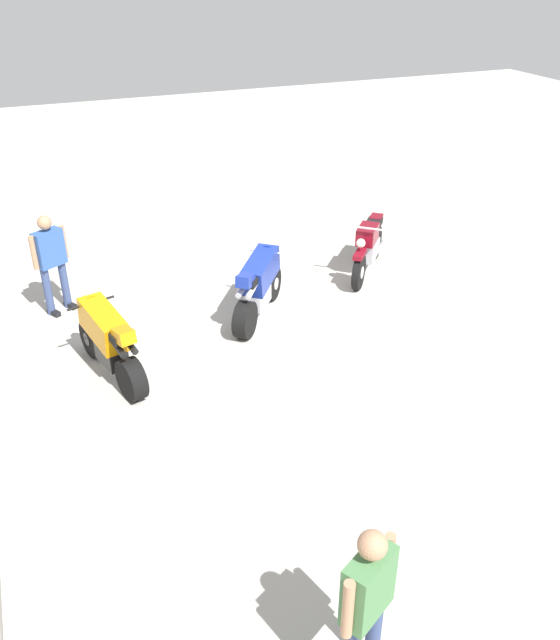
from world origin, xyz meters
name	(u,v)px	position (x,y,z in m)	size (l,w,h in m)	color
ground_plane	(303,350)	(0.00, 0.00, 0.00)	(40.00, 40.00, 0.00)	#B7B2A8
motorcycle_blue_sportbike	(259,284)	(1.26, 0.24, 0.59)	(1.63, 1.39, 1.14)	black
motorcycle_orange_sportbike	(108,339)	(0.43, 2.81, 0.59)	(1.94, 0.81, 1.14)	black
motorcycle_maroon_cruiser	(369,246)	(2.11, -2.26, 0.52)	(1.65, 1.46, 1.09)	black
person_in_blue_shirt	(51,258)	(2.72, 3.30, 0.97)	(0.48, 0.61, 1.69)	#384772
person_in_green_shirt	(367,601)	(-4.96, 1.65, 0.98)	(0.48, 0.62, 1.71)	#384772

